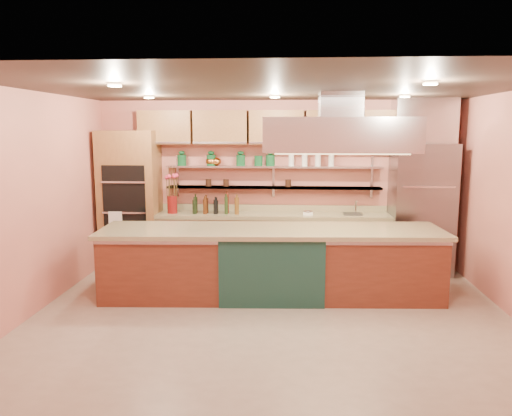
# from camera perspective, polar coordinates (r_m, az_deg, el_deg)

# --- Properties ---
(floor) EXTENTS (6.00, 5.00, 0.02)m
(floor) POSITION_cam_1_polar(r_m,az_deg,el_deg) (6.42, 1.70, -12.32)
(floor) COLOR gray
(floor) RESTS_ON ground
(ceiling) EXTENTS (6.00, 5.00, 0.02)m
(ceiling) POSITION_cam_1_polar(r_m,az_deg,el_deg) (6.00, 1.83, 13.55)
(ceiling) COLOR black
(ceiling) RESTS_ON wall_back
(wall_back) EXTENTS (6.00, 0.04, 2.80)m
(wall_back) POSITION_cam_1_polar(r_m,az_deg,el_deg) (8.53, 2.35, 2.79)
(wall_back) COLOR #CB715F
(wall_back) RESTS_ON floor
(wall_front) EXTENTS (6.00, 0.04, 2.80)m
(wall_front) POSITION_cam_1_polar(r_m,az_deg,el_deg) (3.60, 0.37, -5.88)
(wall_front) COLOR #CB715F
(wall_front) RESTS_ON floor
(wall_left) EXTENTS (0.04, 5.00, 2.80)m
(wall_left) POSITION_cam_1_polar(r_m,az_deg,el_deg) (6.84, -24.22, 0.45)
(wall_left) COLOR #CB715F
(wall_left) RESTS_ON floor
(oven_stack) EXTENTS (0.95, 0.64, 2.30)m
(oven_stack) POSITION_cam_1_polar(r_m,az_deg,el_deg) (8.66, -14.15, 0.95)
(oven_stack) COLOR brown
(oven_stack) RESTS_ON floor
(refrigerator) EXTENTS (0.95, 0.72, 2.10)m
(refrigerator) POSITION_cam_1_polar(r_m,az_deg,el_deg) (8.49, 18.33, -0.08)
(refrigerator) COLOR slate
(refrigerator) RESTS_ON floor
(back_counter) EXTENTS (3.84, 0.64, 0.93)m
(back_counter) POSITION_cam_1_polar(r_m,az_deg,el_deg) (8.39, 1.92, -3.79)
(back_counter) COLOR tan
(back_counter) RESTS_ON floor
(wall_shelf_lower) EXTENTS (3.60, 0.26, 0.03)m
(wall_shelf_lower) POSITION_cam_1_polar(r_m,az_deg,el_deg) (8.41, 1.99, 2.36)
(wall_shelf_lower) COLOR #B4B7BC
(wall_shelf_lower) RESTS_ON wall_back
(wall_shelf_upper) EXTENTS (3.60, 0.26, 0.03)m
(wall_shelf_upper) POSITION_cam_1_polar(r_m,az_deg,el_deg) (8.37, 2.00, 4.74)
(wall_shelf_upper) COLOR #B4B7BC
(wall_shelf_upper) RESTS_ON wall_back
(upper_cabinets) EXTENTS (4.60, 0.36, 0.55)m
(upper_cabinets) POSITION_cam_1_polar(r_m,az_deg,el_deg) (8.30, 2.36, 9.19)
(upper_cabinets) COLOR brown
(upper_cabinets) RESTS_ON wall_back
(range_hood) EXTENTS (2.00, 1.00, 0.45)m
(range_hood) POSITION_cam_1_polar(r_m,az_deg,el_deg) (6.79, 9.51, 8.26)
(range_hood) COLOR #B4B7BC
(range_hood) RESTS_ON ceiling
(ceiling_downlights) EXTENTS (4.00, 2.80, 0.02)m
(ceiling_downlights) POSITION_cam_1_polar(r_m,az_deg,el_deg) (6.19, 1.89, 13.13)
(ceiling_downlights) COLOR #FFE5A5
(ceiling_downlights) RESTS_ON ceiling
(island) EXTENTS (4.67, 1.24, 0.96)m
(island) POSITION_cam_1_polar(r_m,az_deg,el_deg) (7.01, 1.75, -6.23)
(island) COLOR maroon
(island) RESTS_ON floor
(flower_vase) EXTENTS (0.20, 0.20, 0.29)m
(flower_vase) POSITION_cam_1_polar(r_m,az_deg,el_deg) (8.45, -9.55, 0.39)
(flower_vase) COLOR #620F0E
(flower_vase) RESTS_ON back_counter
(oil_bottle_cluster) EXTENTS (0.86, 0.42, 0.27)m
(oil_bottle_cluster) POSITION_cam_1_polar(r_m,az_deg,el_deg) (8.31, -4.59, 0.25)
(oil_bottle_cluster) COLOR black
(oil_bottle_cluster) RESTS_ON back_counter
(kitchen_scale) EXTENTS (0.16, 0.13, 0.09)m
(kitchen_scale) POSITION_cam_1_polar(r_m,az_deg,el_deg) (8.24, 5.95, -0.46)
(kitchen_scale) COLOR silver
(kitchen_scale) RESTS_ON back_counter
(bar_faucet) EXTENTS (0.04, 0.04, 0.23)m
(bar_faucet) POSITION_cam_1_polar(r_m,az_deg,el_deg) (8.40, 11.33, 0.10)
(bar_faucet) COLOR silver
(bar_faucet) RESTS_ON back_counter
(copper_kettle) EXTENTS (0.21, 0.21, 0.14)m
(copper_kettle) POSITION_cam_1_polar(r_m,az_deg,el_deg) (8.45, -4.58, 5.33)
(copper_kettle) COLOR #B26829
(copper_kettle) RESTS_ON wall_shelf_upper
(green_canister) EXTENTS (0.16, 0.16, 0.17)m
(green_canister) POSITION_cam_1_polar(r_m,az_deg,el_deg) (8.38, 0.28, 5.42)
(green_canister) COLOR #0E411F
(green_canister) RESTS_ON wall_shelf_upper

